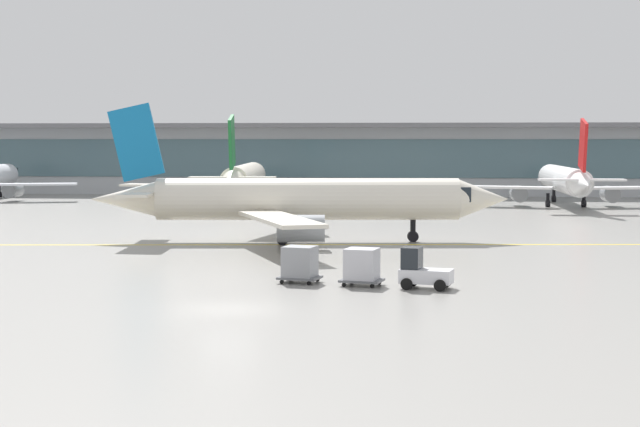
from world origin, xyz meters
TOP-DOWN VIEW (x-y plane):
  - ground_plane at (0.00, 0.00)m, footprint 400.00×400.00m
  - taxiway_centreline_stripe at (0.05, 27.80)m, footprint 109.35×12.69m
  - terminal_concourse at (0.00, 94.10)m, footprint 182.48×11.00m
  - gate_airplane_1 at (-12.04, 70.16)m, footprint 28.19×30.41m
  - gate_airplane_2 at (23.99, 71.80)m, footprint 27.09×29.09m
  - taxiing_regional_jet at (-0.34, 29.76)m, footprint 30.81×28.47m
  - baggage_tug at (8.54, 7.31)m, footprint 2.84×2.07m
  - cargo_dolly_lead at (5.44, 7.97)m, footprint 2.39×2.00m
  - cargo_dolly_trailing at (2.11, 8.68)m, footprint 2.39×2.00m

SIDE VIEW (x-z plane):
  - ground_plane at x=0.00m, z-range 0.00..0.00m
  - taxiway_centreline_stripe at x=0.05m, z-range 0.00..0.01m
  - baggage_tug at x=8.54m, z-range -0.16..1.94m
  - cargo_dolly_lead at x=5.44m, z-range 0.08..2.02m
  - cargo_dolly_trailing at x=2.11m, z-range 0.08..2.02m
  - gate_airplane_2 at x=23.99m, z-range -1.93..7.72m
  - gate_airplane_1 at x=-12.04m, z-range -2.01..8.05m
  - taxiing_regional_jet at x=-0.34m, z-range -2.04..8.16m
  - terminal_concourse at x=0.00m, z-range 0.12..9.72m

